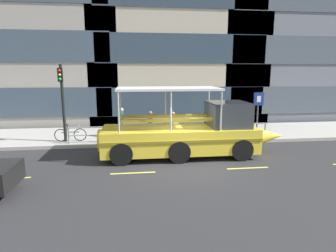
{
  "coord_description": "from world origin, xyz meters",
  "views": [
    {
      "loc": [
        -2.31,
        -11.84,
        4.01
      ],
      "look_at": [
        -0.62,
        1.98,
        1.3
      ],
      "focal_mm": 30.12,
      "sensor_mm": 36.0,
      "label": 1
    }
  ],
  "objects_px": {
    "duck_tour_boat": "(191,133)",
    "pedestrian_mid_left": "(173,122)",
    "traffic_light_pole": "(62,96)",
    "leaned_bicycle": "(70,135)",
    "pedestrian_near_bow": "(233,119)",
    "parking_sign": "(258,107)",
    "pedestrian_mid_right": "(151,122)",
    "pedestrian_near_stern": "(122,119)"
  },
  "relations": [
    {
      "from": "leaned_bicycle",
      "to": "pedestrian_near_bow",
      "type": "bearing_deg",
      "value": 3.16
    },
    {
      "from": "traffic_light_pole",
      "to": "leaned_bicycle",
      "type": "height_order",
      "value": "traffic_light_pole"
    },
    {
      "from": "leaned_bicycle",
      "to": "pedestrian_mid_left",
      "type": "height_order",
      "value": "pedestrian_mid_left"
    },
    {
      "from": "parking_sign",
      "to": "pedestrian_near_bow",
      "type": "relative_size",
      "value": 1.61
    },
    {
      "from": "traffic_light_pole",
      "to": "duck_tour_boat",
      "type": "xyz_separation_m",
      "value": [
        6.47,
        -2.77,
        -1.63
      ]
    },
    {
      "from": "leaned_bicycle",
      "to": "duck_tour_boat",
      "type": "xyz_separation_m",
      "value": [
        6.21,
        -2.87,
        0.53
      ]
    },
    {
      "from": "parking_sign",
      "to": "pedestrian_near_bow",
      "type": "distance_m",
      "value": 1.63
    },
    {
      "from": "leaned_bicycle",
      "to": "pedestrian_mid_right",
      "type": "xyz_separation_m",
      "value": [
        4.47,
        0.11,
        0.59
      ]
    },
    {
      "from": "traffic_light_pole",
      "to": "leaned_bicycle",
      "type": "relative_size",
      "value": 2.41
    },
    {
      "from": "traffic_light_pole",
      "to": "pedestrian_near_bow",
      "type": "relative_size",
      "value": 2.59
    },
    {
      "from": "parking_sign",
      "to": "pedestrian_near_stern",
      "type": "relative_size",
      "value": 1.5
    },
    {
      "from": "parking_sign",
      "to": "leaned_bicycle",
      "type": "xyz_separation_m",
      "value": [
        -10.81,
        0.1,
        -1.4
      ]
    },
    {
      "from": "duck_tour_boat",
      "to": "pedestrian_near_bow",
      "type": "relative_size",
      "value": 5.56
    },
    {
      "from": "duck_tour_boat",
      "to": "pedestrian_near_bow",
      "type": "height_order",
      "value": "duck_tour_boat"
    },
    {
      "from": "leaned_bicycle",
      "to": "pedestrian_mid_left",
      "type": "distance_m",
      "value": 5.83
    },
    {
      "from": "pedestrian_mid_left",
      "to": "pedestrian_near_stern",
      "type": "bearing_deg",
      "value": 171.36
    },
    {
      "from": "duck_tour_boat",
      "to": "pedestrian_mid_left",
      "type": "height_order",
      "value": "duck_tour_boat"
    },
    {
      "from": "leaned_bicycle",
      "to": "pedestrian_mid_right",
      "type": "distance_m",
      "value": 4.51
    },
    {
      "from": "pedestrian_near_bow",
      "to": "pedestrian_near_stern",
      "type": "xyz_separation_m",
      "value": [
        -6.72,
        0.16,
        0.07
      ]
    },
    {
      "from": "traffic_light_pole",
      "to": "pedestrian_mid_left",
      "type": "height_order",
      "value": "traffic_light_pole"
    },
    {
      "from": "parking_sign",
      "to": "pedestrian_near_bow",
      "type": "height_order",
      "value": "parking_sign"
    },
    {
      "from": "leaned_bicycle",
      "to": "pedestrian_near_bow",
      "type": "relative_size",
      "value": 1.07
    },
    {
      "from": "parking_sign",
      "to": "pedestrian_near_stern",
      "type": "bearing_deg",
      "value": 174.37
    },
    {
      "from": "traffic_light_pole",
      "to": "pedestrian_near_bow",
      "type": "height_order",
      "value": "traffic_light_pole"
    },
    {
      "from": "parking_sign",
      "to": "pedestrian_near_stern",
      "type": "height_order",
      "value": "parking_sign"
    },
    {
      "from": "pedestrian_mid_left",
      "to": "parking_sign",
      "type": "bearing_deg",
      "value": -3.82
    },
    {
      "from": "pedestrian_mid_right",
      "to": "pedestrian_near_stern",
      "type": "relative_size",
      "value": 0.92
    },
    {
      "from": "traffic_light_pole",
      "to": "pedestrian_mid_left",
      "type": "relative_size",
      "value": 2.75
    },
    {
      "from": "traffic_light_pole",
      "to": "pedestrian_mid_left",
      "type": "distance_m",
      "value": 6.28
    },
    {
      "from": "pedestrian_near_bow",
      "to": "pedestrian_mid_right",
      "type": "relative_size",
      "value": 1.01
    },
    {
      "from": "parking_sign",
      "to": "leaned_bicycle",
      "type": "bearing_deg",
      "value": 179.47
    },
    {
      "from": "parking_sign",
      "to": "pedestrian_mid_right",
      "type": "bearing_deg",
      "value": 178.11
    },
    {
      "from": "pedestrian_near_bow",
      "to": "leaned_bicycle",
      "type": "bearing_deg",
      "value": -176.84
    },
    {
      "from": "leaned_bicycle",
      "to": "pedestrian_mid_right",
      "type": "bearing_deg",
      "value": 1.41
    },
    {
      "from": "traffic_light_pole",
      "to": "pedestrian_mid_left",
      "type": "bearing_deg",
      "value": 3.12
    },
    {
      "from": "parking_sign",
      "to": "pedestrian_mid_left",
      "type": "distance_m",
      "value": 5.1
    },
    {
      "from": "pedestrian_mid_left",
      "to": "pedestrian_mid_right",
      "type": "bearing_deg",
      "value": -174.59
    },
    {
      "from": "parking_sign",
      "to": "leaned_bicycle",
      "type": "height_order",
      "value": "parking_sign"
    },
    {
      "from": "duck_tour_boat",
      "to": "pedestrian_mid_left",
      "type": "bearing_deg",
      "value": 97.55
    },
    {
      "from": "parking_sign",
      "to": "pedestrian_mid_left",
      "type": "relative_size",
      "value": 1.72
    },
    {
      "from": "pedestrian_mid_left",
      "to": "pedestrian_mid_right",
      "type": "relative_size",
      "value": 0.95
    },
    {
      "from": "traffic_light_pole",
      "to": "pedestrian_near_stern",
      "type": "bearing_deg",
      "value": 14.29
    }
  ]
}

